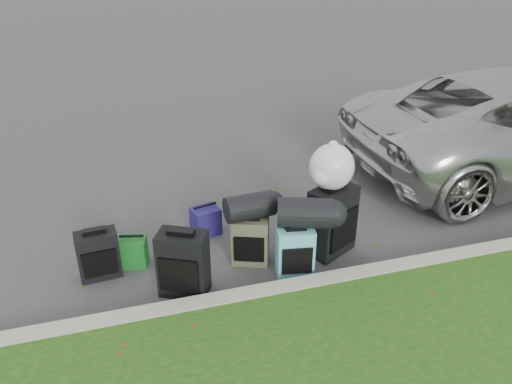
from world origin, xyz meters
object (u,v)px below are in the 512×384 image
object	(u,v)px
suitcase_small_black	(98,255)
suitcase_large_black_right	(332,221)
suitcase_large_black_left	(183,264)
tote_green	(133,252)
suitcase_olive	(250,240)
suitcase_teal	(295,252)
tote_navy	(206,221)

from	to	relation	value
suitcase_small_black	suitcase_large_black_right	world-z (taller)	suitcase_large_black_right
suitcase_small_black	suitcase_large_black_left	distance (m)	0.94
suitcase_small_black	tote_green	world-z (taller)	suitcase_small_black
suitcase_olive	suitcase_teal	distance (m)	0.51
suitcase_large_black_right	tote_green	bearing A→B (deg)	143.23
suitcase_olive	suitcase_large_black_right	world-z (taller)	suitcase_large_black_right
suitcase_small_black	suitcase_teal	xyz separation A→B (m)	(1.93, -0.53, 0.01)
suitcase_teal	tote_navy	xyz separation A→B (m)	(-0.72, 1.03, -0.10)
suitcase_large_black_left	suitcase_large_black_right	distance (m)	1.68
suitcase_large_black_left	tote_green	xyz separation A→B (m)	(-0.45, 0.60, -0.17)
suitcase_olive	suitcase_small_black	bearing A→B (deg)	-165.74
suitcase_large_black_left	tote_navy	world-z (taller)	suitcase_large_black_left
suitcase_small_black	suitcase_olive	size ratio (longest dim) A/B	0.97
suitcase_olive	suitcase_large_black_right	bearing A→B (deg)	17.56
suitcase_teal	tote_green	bearing A→B (deg)	167.81
suitcase_large_black_left	suitcase_teal	size ratio (longest dim) A/B	1.25
tote_green	tote_navy	bearing A→B (deg)	38.47
suitcase_large_black_left	tote_navy	bearing A→B (deg)	94.20
suitcase_olive	tote_navy	xyz separation A→B (m)	(-0.35, 0.69, -0.10)
suitcase_olive	tote_green	world-z (taller)	suitcase_olive
suitcase_large_black_right	suitcase_large_black_left	bearing A→B (deg)	161.42
suitcase_large_black_right	tote_navy	bearing A→B (deg)	121.67
suitcase_large_black_left	suitcase_olive	size ratio (longest dim) A/B	1.26
suitcase_teal	suitcase_large_black_right	distance (m)	0.61
suitcase_small_black	suitcase_olive	distance (m)	1.56
suitcase_large_black_right	tote_navy	world-z (taller)	suitcase_large_black_right
suitcase_olive	tote_navy	world-z (taller)	suitcase_olive
suitcase_large_black_left	suitcase_olive	distance (m)	0.82
suitcase_large_black_left	tote_green	size ratio (longest dim) A/B	2.10
suitcase_teal	suitcase_large_black_right	xyz separation A→B (m)	(0.53, 0.28, 0.12)
suitcase_large_black_left	suitcase_teal	bearing A→B (deg)	25.19
suitcase_small_black	suitcase_olive	bearing A→B (deg)	-12.43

